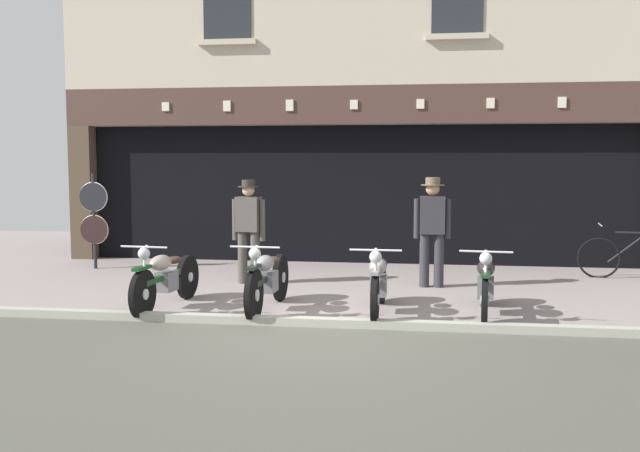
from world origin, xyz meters
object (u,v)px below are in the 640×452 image
at_px(salesman_left, 249,227).
at_px(motorcycle_center_left, 268,278).
at_px(motorcycle_center, 379,281).
at_px(tyre_sign_pole, 94,214).
at_px(advert_board_far, 520,171).
at_px(motorcycle_center_right, 486,283).
at_px(motorcycle_left, 166,277).
at_px(leaning_bicycle, 634,257).
at_px(advert_board_near, 456,170).
at_px(shopkeeper_center, 432,226).

bearing_deg(salesman_left, motorcycle_center_left, 121.50).
distance_m(motorcycle_center, tyre_sign_pole, 6.12).
xyz_separation_m(salesman_left, advert_board_far, (4.46, 2.60, 0.84)).
distance_m(motorcycle_center_left, advert_board_far, 6.03).
height_order(motorcycle_center, salesman_left, salesman_left).
xyz_separation_m(motorcycle_center_left, motorcycle_center_right, (2.78, 0.13, -0.02)).
height_order(tyre_sign_pole, advert_board_far, advert_board_far).
relative_size(motorcycle_left, motorcycle_center_right, 1.02).
height_order(salesman_left, tyre_sign_pole, tyre_sign_pole).
relative_size(salesman_left, advert_board_far, 1.77).
bearing_deg(leaning_bicycle, motorcycle_center_right, 147.37).
height_order(advert_board_near, advert_board_far, advert_board_near).
xyz_separation_m(tyre_sign_pole, advert_board_near, (6.42, 1.48, 0.79)).
distance_m(salesman_left, advert_board_near, 4.29).
relative_size(motorcycle_left, salesman_left, 1.19).
bearing_deg(tyre_sign_pole, motorcycle_center, -29.87).
bearing_deg(salesman_left, shopkeeper_center, -167.03).
bearing_deg(motorcycle_center, shopkeeper_center, -108.67).
xyz_separation_m(motorcycle_left, leaning_bicycle, (6.77, 3.32, -0.05)).
relative_size(advert_board_near, advert_board_far, 1.17).
height_order(tyre_sign_pole, leaning_bicycle, tyre_sign_pole).
relative_size(motorcycle_center_left, tyre_sign_pole, 1.16).
bearing_deg(shopkeeper_center, advert_board_far, -123.47).
height_order(motorcycle_center, tyre_sign_pole, tyre_sign_pole).
bearing_deg(shopkeeper_center, leaning_bicycle, -160.39).
xyz_separation_m(motorcycle_center, leaning_bicycle, (3.98, 3.24, -0.05)).
distance_m(shopkeeper_center, advert_board_far, 3.08).
bearing_deg(motorcycle_left, shopkeeper_center, -143.64).
bearing_deg(motorcycle_center_right, advert_board_far, -96.67).
bearing_deg(motorcycle_left, advert_board_near, -125.21).
height_order(motorcycle_center_left, advert_board_far, advert_board_far).
bearing_deg(motorcycle_center_right, leaning_bicycle, -124.51).
bearing_deg(advert_board_far, tyre_sign_pole, -168.91).
bearing_deg(advert_board_near, motorcycle_center_left, -119.40).
relative_size(motorcycle_left, tyre_sign_pole, 1.14).
bearing_deg(motorcycle_center, salesman_left, -41.43).
xyz_separation_m(motorcycle_center_left, advert_board_far, (3.73, 4.55, 1.32)).
bearing_deg(salesman_left, advert_board_far, -138.80).
xyz_separation_m(motorcycle_center_right, shopkeeper_center, (-0.65, 1.92, 0.53)).
bearing_deg(advert_board_far, salesman_left, -149.77).
distance_m(motorcycle_left, motorcycle_center_left, 1.36).
relative_size(shopkeeper_center, leaning_bicycle, 0.97).
distance_m(advert_board_far, leaning_bicycle, 2.52).
height_order(shopkeeper_center, leaning_bicycle, shopkeeper_center).
xyz_separation_m(motorcycle_center, tyre_sign_pole, (-5.28, 3.03, 0.56)).
relative_size(motorcycle_center_left, salesman_left, 1.21).
relative_size(motorcycle_center_left, motorcycle_center_right, 1.04).
relative_size(motorcycle_center_right, advert_board_far, 2.06).
height_order(shopkeeper_center, advert_board_near, advert_board_near).
bearing_deg(tyre_sign_pole, advert_board_near, 13.03).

